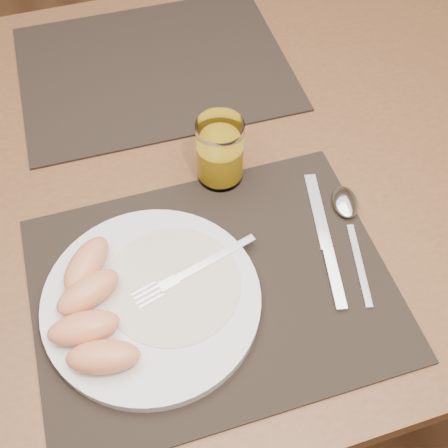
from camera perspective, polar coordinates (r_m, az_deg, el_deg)
The scene contains 11 objects.
ground at distance 1.49m, azimuth -2.73°, elevation -13.21°, with size 5.00×5.00×0.00m, color brown.
table at distance 0.91m, azimuth -4.35°, elevation 2.80°, with size 1.40×0.90×0.75m.
placemat_near at distance 0.72m, azimuth -1.19°, elevation -6.42°, with size 0.45×0.35×0.00m, color black.
placemat_far at distance 1.01m, azimuth -7.12°, elevation 15.49°, with size 0.45×0.35×0.00m, color black.
plate at distance 0.70m, azimuth -7.35°, elevation -7.73°, with size 0.27×0.27×0.02m, color white.
plate_dressing at distance 0.70m, azimuth -5.23°, elevation -6.09°, with size 0.17×0.17×0.00m.
fork at distance 0.71m, azimuth -3.92°, elevation -5.13°, with size 0.17×0.06×0.00m.
knife at distance 0.76m, azimuth 10.45°, elevation -2.51°, with size 0.06×0.22×0.01m.
spoon at distance 0.79m, azimuth 12.40°, elevation 1.33°, with size 0.07×0.19×0.01m.
juice_glass at distance 0.79m, azimuth -0.41°, elevation 7.15°, with size 0.07×0.07×0.10m.
grapefruit_wedges at distance 0.68m, azimuth -13.44°, elevation -8.36°, with size 0.10×0.20×0.03m.
Camera 1 is at (-0.10, -0.56, 1.38)m, focal length 45.00 mm.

